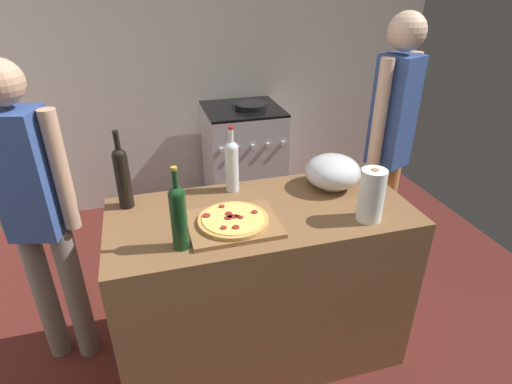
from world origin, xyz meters
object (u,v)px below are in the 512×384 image
at_px(pizza, 233,220).
at_px(person_in_stripes, 36,209).
at_px(wine_bottle_dark, 122,175).
at_px(stove, 243,160).
at_px(wine_bottle_green, 179,215).
at_px(person_in_red, 389,142).
at_px(mixing_bowl, 333,172).
at_px(paper_towel_roll, 371,195).
at_px(wine_bottle_amber, 232,164).

relative_size(pizza, person_in_stripes, 0.19).
distance_m(wine_bottle_dark, stove, 1.75).
relative_size(wine_bottle_green, wine_bottle_dark, 0.94).
xyz_separation_m(stove, person_in_red, (0.62, -1.16, 0.53)).
distance_m(mixing_bowl, wine_bottle_green, 0.89).
bearing_deg(person_in_stripes, wine_bottle_green, -36.44).
height_order(pizza, person_in_red, person_in_red).
relative_size(mixing_bowl, paper_towel_roll, 1.15).
xyz_separation_m(paper_towel_roll, stove, (-0.14, 1.79, -0.56)).
height_order(paper_towel_roll, person_in_stripes, person_in_stripes).
bearing_deg(wine_bottle_amber, wine_bottle_dark, -177.00).
xyz_separation_m(pizza, wine_bottle_green, (-0.24, -0.10, 0.12)).
height_order(wine_bottle_dark, person_in_stripes, person_in_stripes).
relative_size(stove, person_in_red, 0.56).
distance_m(paper_towel_roll, person_in_stripes, 1.55).
height_order(wine_bottle_dark, person_in_red, person_in_red).
bearing_deg(paper_towel_roll, wine_bottle_dark, 158.23).
bearing_deg(person_in_stripes, mixing_bowl, -5.21).
height_order(pizza, paper_towel_roll, paper_towel_roll).
bearing_deg(paper_towel_roll, stove, 94.55).
distance_m(pizza, person_in_stripes, 0.94).
relative_size(wine_bottle_amber, stove, 0.35).
height_order(wine_bottle_dark, stove, wine_bottle_dark).
distance_m(wine_bottle_green, person_in_stripes, 0.79).
distance_m(paper_towel_roll, wine_bottle_green, 0.85).
height_order(mixing_bowl, person_in_red, person_in_red).
bearing_deg(wine_bottle_dark, stove, 56.02).
bearing_deg(person_in_stripes, stove, 44.68).
bearing_deg(person_in_stripes, person_in_red, 4.52).
height_order(wine_bottle_amber, wine_bottle_green, wine_bottle_green).
bearing_deg(paper_towel_roll, person_in_stripes, 162.20).
distance_m(stove, person_in_stripes, 1.93).
bearing_deg(wine_bottle_dark, paper_towel_roll, -21.77).
height_order(wine_bottle_amber, person_in_stripes, person_in_stripes).
relative_size(mixing_bowl, person_in_red, 0.17).
distance_m(mixing_bowl, wine_bottle_amber, 0.52).
distance_m(pizza, wine_bottle_green, 0.29).
relative_size(wine_bottle_amber, person_in_stripes, 0.21).
xyz_separation_m(paper_towel_roll, person_in_stripes, (-1.47, 0.47, -0.10)).
distance_m(paper_towel_roll, wine_bottle_dark, 1.14).
height_order(pizza, wine_bottle_dark, wine_bottle_dark).
xyz_separation_m(mixing_bowl, wine_bottle_green, (-0.82, -0.33, 0.07)).
relative_size(mixing_bowl, wine_bottle_amber, 0.84).
bearing_deg(stove, wine_bottle_green, -111.71).
xyz_separation_m(pizza, stove, (0.47, 1.67, -0.47)).
bearing_deg(wine_bottle_amber, person_in_stripes, 178.70).
bearing_deg(wine_bottle_green, mixing_bowl, 21.70).
relative_size(paper_towel_roll, wine_bottle_amber, 0.73).
distance_m(pizza, mixing_bowl, 0.63).
height_order(pizza, person_in_stripes, person_in_stripes).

